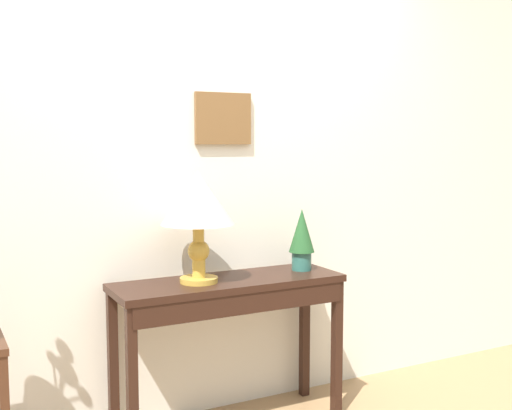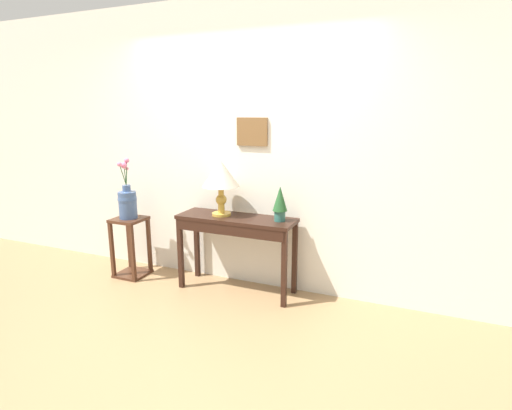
{
  "view_description": "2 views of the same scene",
  "coord_description": "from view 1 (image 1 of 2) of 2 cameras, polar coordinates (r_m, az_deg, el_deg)",
  "views": [
    {
      "loc": [
        -1.32,
        -1.69,
        1.44
      ],
      "look_at": [
        0.19,
        1.17,
        1.11
      ],
      "focal_mm": 44.53,
      "sensor_mm": 36.0,
      "label": 1
    },
    {
      "loc": [
        1.61,
        -2.25,
        1.74
      ],
      "look_at": [
        0.16,
        1.21,
        0.87
      ],
      "focal_mm": 28.04,
      "sensor_mm": 36.0,
      "label": 2
    }
  ],
  "objects": [
    {
      "name": "back_wall_with_art",
      "position": [
        3.35,
        -4.58,
        5.06
      ],
      "size": [
        9.0,
        0.13,
        2.8
      ],
      "color": "silver",
      "rests_on": "ground"
    },
    {
      "name": "potted_plant_on_console",
      "position": [
        3.35,
        4.13,
        -2.85
      ],
      "size": [
        0.13,
        0.13,
        0.33
      ],
      "color": "#2D665B",
      "rests_on": "console_table"
    },
    {
      "name": "table_lamp",
      "position": [
        3.04,
        -5.22,
        0.21
      ],
      "size": [
        0.36,
        0.36,
        0.54
      ],
      "color": "gold",
      "rests_on": "console_table"
    },
    {
      "name": "console_table",
      "position": [
        3.17,
        -2.29,
        -8.81
      ],
      "size": [
        1.16,
        0.38,
        0.76
      ],
      "color": "black",
      "rests_on": "ground"
    }
  ]
}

